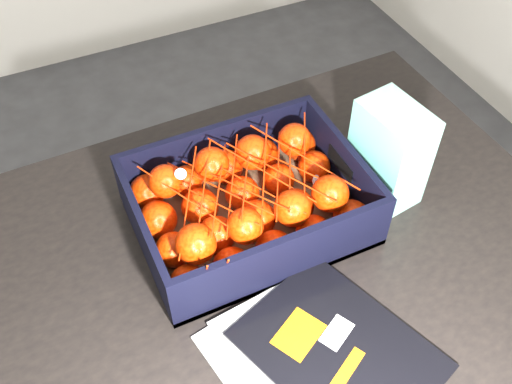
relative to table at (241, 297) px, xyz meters
name	(u,v)px	position (x,y,z in m)	size (l,w,h in m)	color
table	(241,297)	(0.00, 0.00, 0.00)	(1.22, 0.83, 0.75)	black
magazine_stack	(318,361)	(0.03, -0.21, 0.11)	(0.34, 0.33, 0.02)	silver
produce_crate	(249,208)	(0.05, 0.08, 0.13)	(0.39, 0.29, 0.12)	olive
clementine_heap	(248,201)	(0.05, 0.08, 0.16)	(0.37, 0.28, 0.11)	red
mesh_net	(246,183)	(0.05, 0.08, 0.21)	(0.32, 0.26, 0.09)	red
retail_carton	(389,153)	(0.31, 0.05, 0.20)	(0.09, 0.13, 0.19)	white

